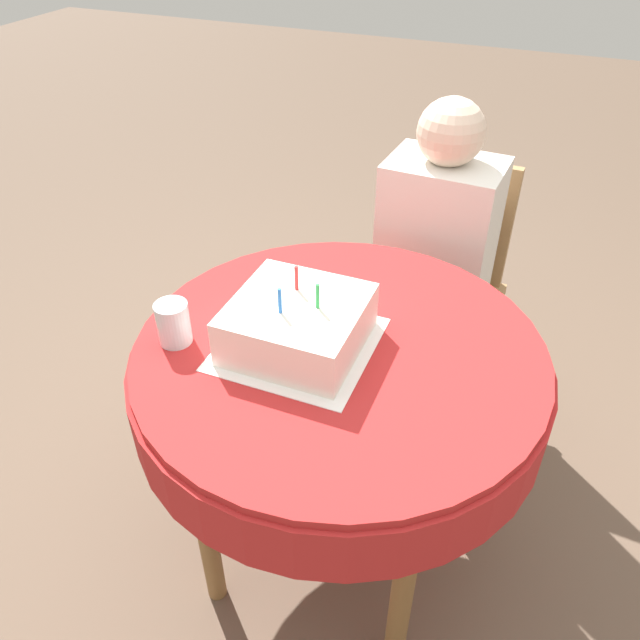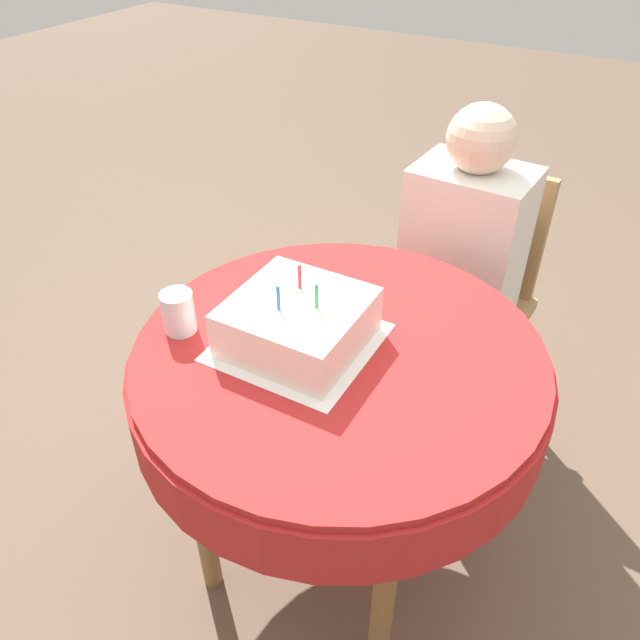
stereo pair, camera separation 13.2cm
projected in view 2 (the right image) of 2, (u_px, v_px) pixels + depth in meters
ground_plane at (334, 549)px, 1.81m from camera, size 12.00×12.00×0.00m
dining_table at (338, 380)px, 1.41m from camera, size 0.92×0.92×0.76m
chair at (463, 293)px, 2.02m from camera, size 0.44×0.44×0.86m
person at (460, 255)px, 1.84m from camera, size 0.34×0.35×1.10m
napkin at (298, 342)px, 1.36m from camera, size 0.32×0.32×0.00m
birthday_cake at (298, 322)px, 1.33m from camera, size 0.27×0.27×0.17m
drinking_glass at (178, 312)px, 1.37m from camera, size 0.07×0.07×0.10m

